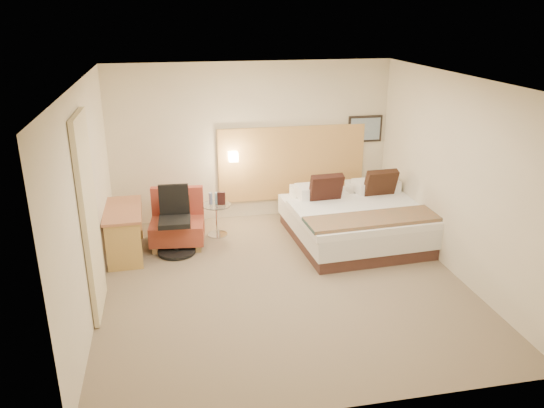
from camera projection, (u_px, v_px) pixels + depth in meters
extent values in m
cube|color=#7A6952|center=(283.00, 282.00, 7.23)|extent=(4.80, 5.00, 0.02)
cube|color=white|center=(284.00, 79.00, 6.29)|extent=(4.80, 5.00, 0.02)
cube|color=beige|center=(252.00, 142.00, 9.07)|extent=(4.80, 0.02, 2.70)
cube|color=beige|center=(348.00, 280.00, 4.45)|extent=(4.80, 0.02, 2.70)
cube|color=beige|center=(87.00, 200.00, 6.32)|extent=(0.02, 5.00, 2.70)
cube|color=beige|center=(456.00, 177.00, 7.20)|extent=(0.02, 5.00, 2.70)
cube|color=tan|center=(292.00, 163.00, 9.30)|extent=(2.60, 0.04, 1.30)
cube|color=black|center=(365.00, 129.00, 9.36)|extent=(0.62, 0.03, 0.47)
cube|color=#748BA0|center=(365.00, 129.00, 9.34)|extent=(0.54, 0.01, 0.39)
cylinder|color=silver|center=(233.00, 156.00, 8.99)|extent=(0.02, 0.12, 0.02)
cube|color=#FFEDC6|center=(233.00, 157.00, 8.94)|extent=(0.15, 0.15, 0.15)
cube|color=beige|center=(90.00, 217.00, 6.14)|extent=(0.06, 0.90, 2.42)
cylinder|color=#7788B8|center=(211.00, 199.00, 8.51)|extent=(0.07, 0.07, 0.19)
cylinder|color=#97CDEA|center=(217.00, 198.00, 8.52)|extent=(0.07, 0.07, 0.19)
cube|color=black|center=(221.00, 198.00, 8.49)|extent=(0.13, 0.07, 0.21)
cube|color=#442822|center=(358.00, 234.00, 8.53)|extent=(2.16, 2.16, 0.19)
cube|color=silver|center=(359.00, 219.00, 8.44)|extent=(2.22, 2.22, 0.32)
cube|color=white|center=(368.00, 213.00, 8.10)|extent=(2.25, 1.64, 0.11)
cube|color=white|center=(314.00, 191.00, 8.94)|extent=(0.76, 0.44, 0.19)
cube|color=white|center=(369.00, 187.00, 9.18)|extent=(0.76, 0.44, 0.19)
cube|color=white|center=(319.00, 191.00, 8.65)|extent=(0.76, 0.44, 0.19)
cube|color=white|center=(376.00, 186.00, 8.89)|extent=(0.76, 0.44, 0.19)
cube|color=black|center=(326.00, 190.00, 8.44)|extent=(0.54, 0.31, 0.54)
cube|color=black|center=(380.00, 185.00, 8.67)|extent=(0.54, 0.31, 0.54)
cube|color=orange|center=(380.00, 218.00, 7.69)|extent=(2.24, 0.71, 0.05)
cube|color=tan|center=(155.00, 250.00, 8.04)|extent=(0.09, 0.09, 0.10)
cube|color=#987A47|center=(199.00, 249.00, 8.09)|extent=(0.09, 0.09, 0.10)
cube|color=#A97A50|center=(159.00, 235.00, 8.57)|extent=(0.09, 0.09, 0.10)
cube|color=tan|center=(200.00, 234.00, 8.63)|extent=(0.09, 0.09, 0.10)
cube|color=#963B28|center=(178.00, 230.00, 8.26)|extent=(0.89, 0.80, 0.31)
cube|color=#A33B2C|center=(177.00, 201.00, 8.41)|extent=(0.82, 0.21, 0.46)
cube|color=black|center=(177.00, 207.00, 8.33)|extent=(0.41, 0.23, 0.40)
cylinder|color=silver|center=(218.00, 234.00, 8.71)|extent=(0.38, 0.38, 0.02)
cylinder|color=white|center=(217.00, 220.00, 8.62)|extent=(0.04, 0.04, 0.50)
cylinder|color=silver|center=(216.00, 205.00, 8.53)|extent=(0.56, 0.56, 0.01)
cube|color=#A76241|center=(122.00, 210.00, 7.79)|extent=(0.58, 1.19, 0.04)
cube|color=#B89048|center=(124.00, 248.00, 7.42)|extent=(0.49, 0.06, 0.69)
cube|color=#A57B41|center=(126.00, 220.00, 8.42)|extent=(0.49, 0.06, 0.69)
cube|color=#BC7F49|center=(126.00, 215.00, 7.83)|extent=(0.48, 1.11, 0.10)
cylinder|color=black|center=(177.00, 251.00, 8.05)|extent=(0.60, 0.60, 0.04)
cylinder|color=black|center=(176.00, 236.00, 7.97)|extent=(0.07, 0.07, 0.44)
cube|color=black|center=(175.00, 221.00, 7.88)|extent=(0.49, 0.49, 0.08)
cube|color=black|center=(174.00, 199.00, 7.98)|extent=(0.45, 0.08, 0.47)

